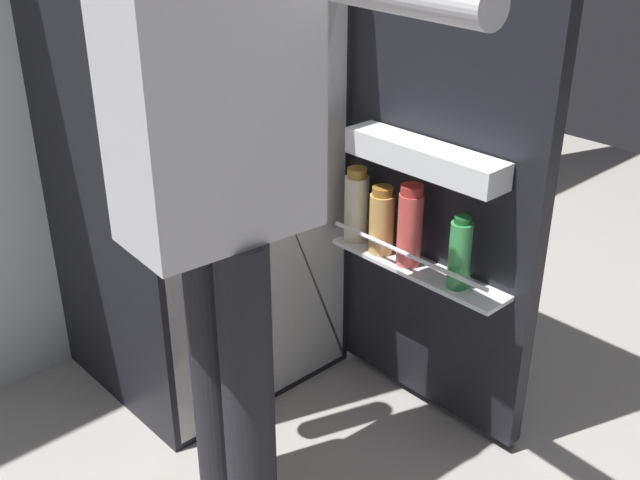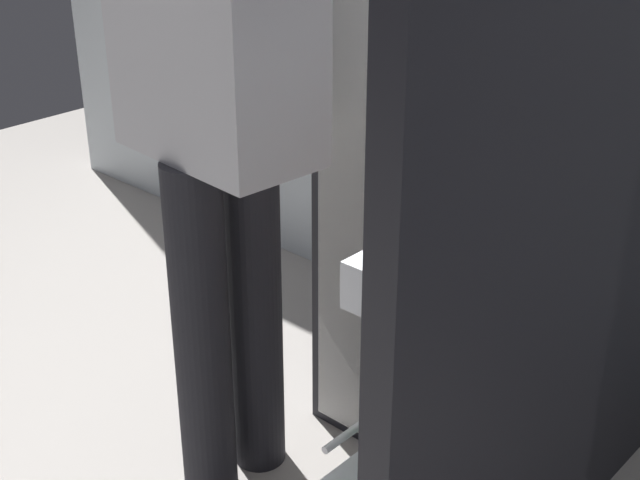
# 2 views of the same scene
# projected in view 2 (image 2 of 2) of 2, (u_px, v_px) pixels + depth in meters

# --- Properties ---
(refrigerator) EXTENTS (0.72, 1.26, 1.66)m
(refrigerator) POSITION_uv_depth(u_px,v_px,m) (524.00, 104.00, 1.83)
(refrigerator) COLOR black
(refrigerator) RESTS_ON ground_plane
(person) EXTENTS (0.51, 0.72, 1.56)m
(person) POSITION_uv_depth(u_px,v_px,m) (219.00, 80.00, 1.64)
(person) COLOR black
(person) RESTS_ON ground_plane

